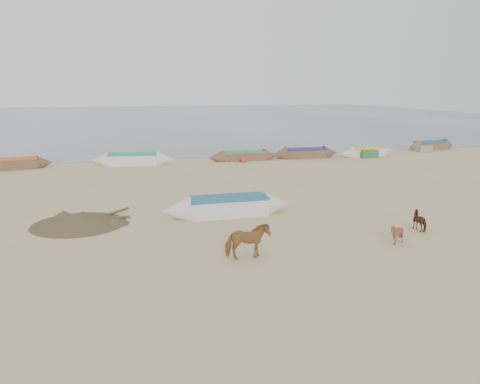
{
  "coord_description": "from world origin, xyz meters",
  "views": [
    {
      "loc": [
        -5.89,
        -16.99,
        5.86
      ],
      "look_at": [
        0.0,
        4.0,
        1.0
      ],
      "focal_mm": 35.0,
      "sensor_mm": 36.0,
      "label": 1
    }
  ],
  "objects_px": {
    "cow_adult": "(247,241)",
    "near_canoe": "(228,206)",
    "calf_right": "(421,220)",
    "calf_front": "(397,234)"
  },
  "relations": [
    {
      "from": "calf_right",
      "to": "calf_front",
      "type": "bearing_deg",
      "value": 97.68
    },
    {
      "from": "calf_right",
      "to": "near_canoe",
      "type": "distance_m",
      "value": 8.51
    },
    {
      "from": "calf_front",
      "to": "near_canoe",
      "type": "relative_size",
      "value": 0.13
    },
    {
      "from": "calf_right",
      "to": "near_canoe",
      "type": "height_order",
      "value": "near_canoe"
    },
    {
      "from": "cow_adult",
      "to": "calf_right",
      "type": "distance_m",
      "value": 8.14
    },
    {
      "from": "near_canoe",
      "to": "calf_right",
      "type": "bearing_deg",
      "value": -30.78
    },
    {
      "from": "cow_adult",
      "to": "near_canoe",
      "type": "relative_size",
      "value": 0.25
    },
    {
      "from": "cow_adult",
      "to": "calf_right",
      "type": "height_order",
      "value": "cow_adult"
    },
    {
      "from": "cow_adult",
      "to": "calf_front",
      "type": "height_order",
      "value": "cow_adult"
    },
    {
      "from": "calf_right",
      "to": "near_canoe",
      "type": "bearing_deg",
      "value": 33.45
    }
  ]
}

